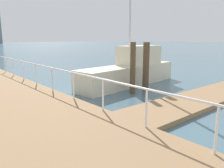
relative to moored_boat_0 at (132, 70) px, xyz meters
name	(u,v)px	position (x,y,z in m)	size (l,w,h in m)	color
ground_plane	(45,72)	(-2.06, 7.96, -0.90)	(300.00, 300.00, 0.00)	#476675
floating_dock	(215,94)	(1.13, -4.62, -0.81)	(13.37, 2.00, 0.18)	#93704C
boardwalk_railing	(87,81)	(-5.21, -2.91, 0.36)	(0.06, 24.43, 1.08)	white
dock_piling_0	(147,62)	(2.22, 0.76, 0.27)	(0.36, 0.36, 2.34)	#473826
dock_piling_2	(146,66)	(-0.45, -1.51, 0.38)	(0.34, 0.34, 2.55)	brown
dock_piling_4	(133,68)	(-1.60, -1.66, 0.39)	(0.27, 0.27, 2.58)	brown
moored_boat_0	(132,70)	(0.00, 0.00, 0.00)	(7.49, 2.42, 9.03)	beige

